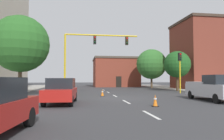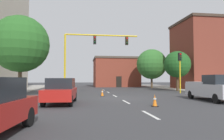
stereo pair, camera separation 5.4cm
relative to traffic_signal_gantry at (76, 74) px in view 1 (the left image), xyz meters
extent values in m
plane|color=#38383A|center=(3.98, -5.82, -2.26)|extent=(160.00, 160.00, 0.00)
cube|color=#B2ADA3|center=(17.12, 2.18, -2.19)|extent=(6.00, 56.00, 0.14)
cube|color=silver|center=(3.98, -14.32, -2.25)|extent=(0.16, 2.40, 0.01)
cube|color=silver|center=(3.98, -8.82, -2.25)|extent=(0.16, 2.40, 0.01)
cube|color=silver|center=(3.98, -3.32, -2.25)|extent=(0.16, 2.40, 0.01)
cube|color=silver|center=(3.98, 2.18, -2.25)|extent=(0.16, 2.40, 0.01)
cube|color=silver|center=(3.98, 7.68, -2.25)|extent=(0.16, 2.40, 0.01)
cube|color=brown|center=(8.03, 22.22, 0.70)|extent=(9.39, 9.31, 5.91)
cube|color=#4C4238|center=(8.03, 22.22, 3.85)|extent=(9.69, 9.61, 0.40)
cube|color=black|center=(8.03, 17.53, -1.16)|extent=(1.10, 0.06, 2.20)
cube|color=brown|center=(22.76, 7.36, 3.06)|extent=(13.07, 8.16, 10.62)
cube|color=#3D2D23|center=(22.76, 7.36, 8.57)|extent=(13.37, 8.46, 0.40)
cube|color=yellow|center=(-1.20, 0.00, -1.98)|extent=(1.80, 1.20, 0.55)
cylinder|color=yellow|center=(-1.20, 0.00, 1.39)|extent=(0.20, 0.20, 6.20)
cylinder|color=yellow|center=(2.99, 0.00, 4.49)|extent=(8.38, 0.16, 0.16)
cube|color=black|center=(2.15, 0.00, 3.92)|extent=(0.32, 0.36, 0.95)
sphere|color=red|center=(2.15, -0.19, 4.19)|extent=(0.20, 0.20, 0.20)
sphere|color=#38280A|center=(2.15, -0.19, 3.91)|extent=(0.20, 0.20, 0.20)
sphere|color=black|center=(2.15, -0.19, 3.63)|extent=(0.20, 0.20, 0.20)
cube|color=black|center=(5.92, 0.00, 3.92)|extent=(0.32, 0.36, 0.95)
sphere|color=red|center=(5.92, -0.19, 4.19)|extent=(0.20, 0.20, 0.20)
sphere|color=#38280A|center=(5.92, -0.19, 3.91)|extent=(0.20, 0.20, 0.20)
sphere|color=black|center=(5.92, -0.19, 3.63)|extent=(0.20, 0.20, 0.20)
cylinder|color=yellow|center=(12.23, -0.63, 0.14)|extent=(0.14, 0.14, 4.80)
cube|color=black|center=(12.23, -0.63, 2.07)|extent=(0.32, 0.36, 0.95)
sphere|color=red|center=(12.23, -0.82, 2.34)|extent=(0.20, 0.20, 0.20)
sphere|color=#38280A|center=(12.23, -0.82, 2.06)|extent=(0.20, 0.20, 0.20)
sphere|color=black|center=(12.23, -0.82, 1.78)|extent=(0.20, 0.20, 0.20)
cylinder|color=brown|center=(-5.22, -2.67, -0.74)|extent=(0.36, 0.36, 3.03)
sphere|color=#286023|center=(-5.22, -2.67, 2.84)|extent=(5.53, 5.53, 5.53)
cylinder|color=brown|center=(13.45, 13.24, -1.08)|extent=(0.36, 0.36, 2.35)
sphere|color=#33702D|center=(13.45, 13.24, 2.17)|extent=(5.55, 5.55, 5.55)
cylinder|color=#4C3823|center=(13.83, 3.46, -1.09)|extent=(0.36, 0.36, 2.34)
sphere|color=#1E511E|center=(13.83, 3.46, 1.46)|extent=(3.68, 3.68, 3.68)
cube|color=#BCBCC1|center=(10.87, -8.89, -1.44)|extent=(2.21, 5.47, 0.95)
cube|color=#1E2328|center=(10.83, -9.79, -0.62)|extent=(1.91, 1.87, 0.70)
cube|color=#BCBCC1|center=(10.92, -7.71, -0.89)|extent=(2.11, 2.88, 0.16)
cylinder|color=black|center=(9.90, -10.69, -1.92)|extent=(0.25, 0.69, 0.68)
cylinder|color=black|center=(11.84, -7.09, -1.92)|extent=(0.25, 0.69, 0.68)
cylinder|color=black|center=(10.04, -7.02, -1.92)|extent=(0.25, 0.69, 0.68)
cylinder|color=black|center=(-1.08, -16.06, -1.92)|extent=(0.29, 0.70, 0.68)
cube|color=#B21E19|center=(-0.65, -9.34, -1.57)|extent=(2.02, 4.57, 0.70)
cube|color=#1E2328|center=(-0.65, -9.24, -0.87)|extent=(1.79, 2.36, 0.70)
cylinder|color=black|center=(-1.42, -7.78, -1.92)|extent=(0.25, 0.69, 0.68)
cylinder|color=black|center=(0.23, -7.84, -1.92)|extent=(0.25, 0.69, 0.68)
cylinder|color=black|center=(-1.54, -10.84, -1.92)|extent=(0.25, 0.69, 0.68)
cylinder|color=black|center=(0.11, -10.90, -1.92)|extent=(0.25, 0.69, 0.68)
cube|color=black|center=(5.19, -11.59, -2.24)|extent=(0.36, 0.36, 0.04)
cone|color=orange|center=(5.19, -11.59, -1.86)|extent=(0.28, 0.28, 0.71)
cylinder|color=white|center=(5.19, -11.59, -1.78)|extent=(0.19, 0.19, 0.08)
cube|color=black|center=(2.71, -3.56, -2.24)|extent=(0.36, 0.36, 0.04)
cone|color=orange|center=(2.71, -3.56, -1.90)|extent=(0.28, 0.28, 0.64)
cylinder|color=white|center=(2.71, -3.56, -1.82)|extent=(0.19, 0.19, 0.08)
camera|label=1|loc=(0.78, -23.84, -0.57)|focal=33.32mm
camera|label=2|loc=(0.83, -23.85, -0.57)|focal=33.32mm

